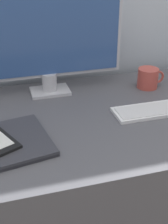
# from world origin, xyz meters

# --- Properties ---
(desk) EXTENTS (1.56, 0.70, 0.74)m
(desk) POSITION_xyz_m (0.00, 0.14, 0.37)
(desk) COLOR #4C4C51
(desk) RESTS_ON ground_plane
(monitor) EXTENTS (0.60, 0.11, 0.41)m
(monitor) POSITION_xyz_m (-0.07, 0.38, 0.97)
(monitor) COLOR #B7B7BC
(monitor) RESTS_ON desk
(keyboard) EXTENTS (0.30, 0.11, 0.01)m
(keyboard) POSITION_xyz_m (0.27, 0.11, 0.75)
(keyboard) COLOR silver
(keyboard) RESTS_ON desk
(coffee_mug) EXTENTS (0.12, 0.09, 0.08)m
(coffee_mug) POSITION_xyz_m (0.35, 0.32, 0.79)
(coffee_mug) COLOR #B7473D
(coffee_mug) RESTS_ON desk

